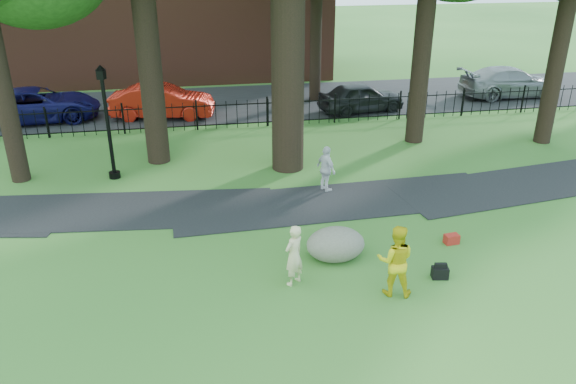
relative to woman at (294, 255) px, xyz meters
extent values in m
plane|color=#295C20|center=(1.16, 0.26, -0.75)|extent=(120.00, 120.00, 0.00)
cube|color=black|center=(2.16, 4.16, -0.75)|extent=(36.07, 3.85, 0.03)
cube|color=black|center=(1.16, 16.26, -0.75)|extent=(80.00, 7.00, 0.02)
cube|color=black|center=(1.16, 12.26, 0.27)|extent=(44.00, 0.04, 0.04)
cube|color=black|center=(1.16, 12.26, -0.57)|extent=(44.00, 0.04, 0.04)
cylinder|color=black|center=(1.16, 7.26, 4.50)|extent=(1.10, 1.10, 10.50)
cylinder|color=black|center=(-3.34, 8.76, 3.80)|extent=(0.80, 0.80, 9.10)
cylinder|color=black|center=(6.66, 9.26, 3.45)|extent=(0.70, 0.70, 8.40)
cylinder|color=black|center=(11.66, 8.26, 3.27)|extent=(0.64, 0.64, 8.05)
imported|color=beige|center=(0.00, 0.00, 0.00)|extent=(0.65, 0.62, 1.51)
imported|color=gold|center=(2.14, -0.79, 0.10)|extent=(0.98, 0.86, 1.70)
imported|color=silver|center=(1.99, 5.03, 0.00)|extent=(0.68, 0.96, 1.51)
ellipsoid|color=slate|center=(1.25, 0.97, -0.32)|extent=(1.81, 1.63, 0.86)
cylinder|color=black|center=(-4.77, 7.39, 0.93)|extent=(0.13, 0.13, 3.36)
cylinder|color=black|center=(-4.77, 7.39, -0.65)|extent=(0.38, 0.38, 0.21)
cube|color=black|center=(-4.77, 7.39, 2.76)|extent=(0.29, 0.29, 0.31)
cone|color=black|center=(-4.77, 7.39, 2.97)|extent=(0.34, 0.34, 0.17)
cube|color=black|center=(3.45, -0.39, -0.61)|extent=(0.41, 0.30, 0.29)
cube|color=#9F1F17|center=(4.46, 1.13, -0.62)|extent=(0.40, 0.27, 0.26)
imported|color=#B21A0D|center=(-3.31, 14.39, 0.00)|extent=(4.74, 2.21, 1.50)
imported|color=#0E0D45|center=(-8.73, 14.81, -0.01)|extent=(5.55, 3.02, 1.48)
imported|color=black|center=(5.82, 13.76, -0.07)|extent=(4.21, 2.22, 1.37)
imported|color=gray|center=(14.13, 15.08, 0.00)|extent=(5.28, 2.27, 1.51)
camera|label=1|loc=(-2.10, -10.92, 6.56)|focal=35.00mm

